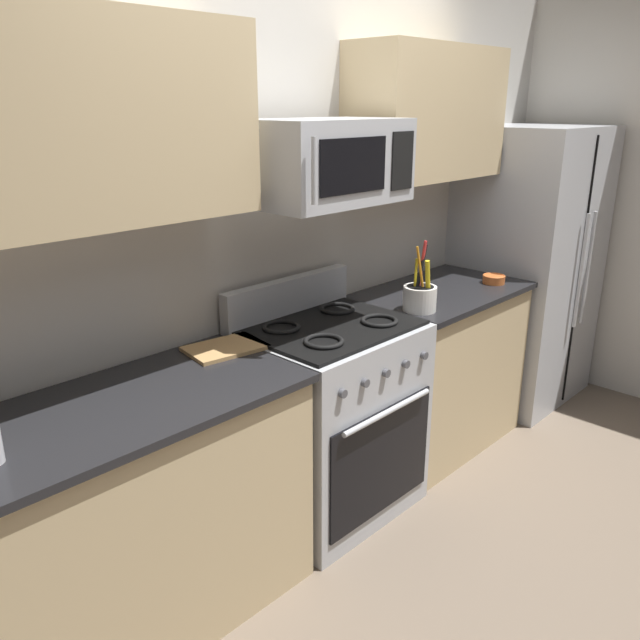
{
  "coord_description": "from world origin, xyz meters",
  "views": [
    {
      "loc": [
        -1.97,
        -1.21,
        1.87
      ],
      "look_at": [
        -0.2,
        0.49,
        1.03
      ],
      "focal_mm": 35.83,
      "sensor_mm": 36.0,
      "label": 1
    }
  ],
  "objects_px": {
    "microwave": "(327,162)",
    "utensil_crock": "(420,296)",
    "refrigerator": "(526,267)",
    "cutting_board": "(225,348)",
    "prep_bowl": "(494,279)",
    "range_oven": "(330,416)"
  },
  "relations": [
    {
      "from": "refrigerator",
      "to": "cutting_board",
      "type": "bearing_deg",
      "value": 176.18
    },
    {
      "from": "microwave",
      "to": "prep_bowl",
      "type": "height_order",
      "value": "microwave"
    },
    {
      "from": "refrigerator",
      "to": "prep_bowl",
      "type": "xyz_separation_m",
      "value": [
        -0.63,
        -0.12,
        0.07
      ]
    },
    {
      "from": "microwave",
      "to": "utensil_crock",
      "type": "distance_m",
      "value": 0.83
    },
    {
      "from": "microwave",
      "to": "utensil_crock",
      "type": "bearing_deg",
      "value": -17.58
    },
    {
      "from": "microwave",
      "to": "prep_bowl",
      "type": "bearing_deg",
      "value": -7.87
    },
    {
      "from": "range_oven",
      "to": "prep_bowl",
      "type": "bearing_deg",
      "value": -6.6
    },
    {
      "from": "prep_bowl",
      "to": "refrigerator",
      "type": "bearing_deg",
      "value": 10.76
    },
    {
      "from": "microwave",
      "to": "prep_bowl",
      "type": "xyz_separation_m",
      "value": [
        1.19,
        -0.16,
        -0.7
      ]
    },
    {
      "from": "refrigerator",
      "to": "utensil_crock",
      "type": "distance_m",
      "value": 1.34
    },
    {
      "from": "refrigerator",
      "to": "cutting_board",
      "type": "height_order",
      "value": "refrigerator"
    },
    {
      "from": "refrigerator",
      "to": "prep_bowl",
      "type": "relative_size",
      "value": 13.96
    },
    {
      "from": "cutting_board",
      "to": "prep_bowl",
      "type": "bearing_deg",
      "value": -9.32
    },
    {
      "from": "cutting_board",
      "to": "range_oven",
      "type": "bearing_deg",
      "value": -15.8
    },
    {
      "from": "range_oven",
      "to": "cutting_board",
      "type": "distance_m",
      "value": 0.67
    },
    {
      "from": "microwave",
      "to": "cutting_board",
      "type": "xyz_separation_m",
      "value": [
        -0.48,
        0.11,
        -0.72
      ]
    },
    {
      "from": "cutting_board",
      "to": "prep_bowl",
      "type": "height_order",
      "value": "prep_bowl"
    },
    {
      "from": "refrigerator",
      "to": "prep_bowl",
      "type": "distance_m",
      "value": 0.65
    },
    {
      "from": "prep_bowl",
      "to": "range_oven",
      "type": "bearing_deg",
      "value": 173.4
    },
    {
      "from": "microwave",
      "to": "cutting_board",
      "type": "relative_size",
      "value": 2.21
    },
    {
      "from": "refrigerator",
      "to": "microwave",
      "type": "bearing_deg",
      "value": 178.62
    },
    {
      "from": "cutting_board",
      "to": "refrigerator",
      "type": "bearing_deg",
      "value": -3.82
    }
  ]
}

